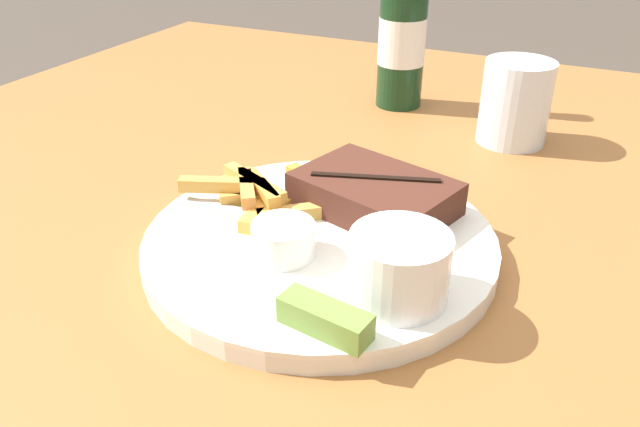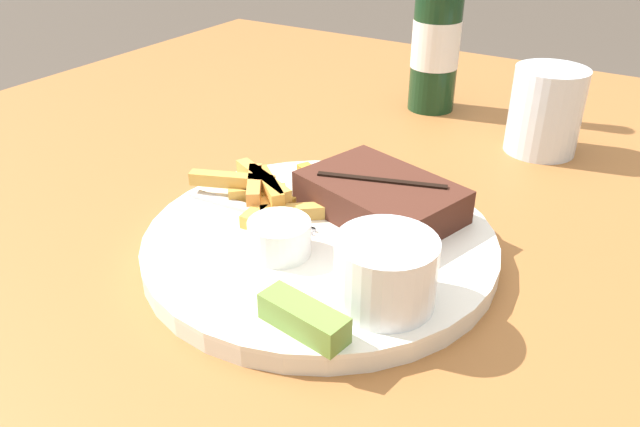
% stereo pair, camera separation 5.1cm
% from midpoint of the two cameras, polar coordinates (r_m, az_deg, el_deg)
% --- Properties ---
extents(dining_table, '(1.24, 1.36, 0.73)m').
position_cam_midpoint_polar(dining_table, '(0.57, -2.60, -9.22)').
color(dining_table, '#935B2D').
rests_on(dining_table, ground_plane).
extents(dinner_plate, '(0.30, 0.30, 0.02)m').
position_cam_midpoint_polar(dinner_plate, '(0.53, -2.78, -2.82)').
color(dinner_plate, silver).
rests_on(dinner_plate, dining_table).
extents(steak_portion, '(0.15, 0.13, 0.03)m').
position_cam_midpoint_polar(steak_portion, '(0.55, 2.38, 1.75)').
color(steak_portion, '#472319').
rests_on(steak_portion, dinner_plate).
extents(fries_pile, '(0.14, 0.11, 0.02)m').
position_cam_midpoint_polar(fries_pile, '(0.57, -8.12, 1.83)').
color(fries_pile, gold).
rests_on(fries_pile, dinner_plate).
extents(coleslaw_cup, '(0.07, 0.07, 0.05)m').
position_cam_midpoint_polar(coleslaw_cup, '(0.44, 3.95, -4.65)').
color(coleslaw_cup, white).
rests_on(coleslaw_cup, dinner_plate).
extents(dipping_sauce_cup, '(0.05, 0.05, 0.03)m').
position_cam_midpoint_polar(dipping_sauce_cup, '(0.49, -6.35, -2.33)').
color(dipping_sauce_cup, silver).
rests_on(dipping_sauce_cup, dinner_plate).
extents(pickle_spear, '(0.07, 0.03, 0.02)m').
position_cam_midpoint_polar(pickle_spear, '(0.42, -3.12, -9.68)').
color(pickle_spear, olive).
rests_on(pickle_spear, dinner_plate).
extents(fork_utensil, '(0.13, 0.02, 0.00)m').
position_cam_midpoint_polar(fork_utensil, '(0.56, -10.13, -0.21)').
color(fork_utensil, '#B7B7BC').
rests_on(fork_utensil, dinner_plate).
extents(beer_bottle, '(0.06, 0.06, 0.26)m').
position_cam_midpoint_polar(beer_bottle, '(0.84, 5.74, 15.68)').
color(beer_bottle, '#143319').
rests_on(beer_bottle, dining_table).
extents(drinking_glass, '(0.08, 0.08, 0.10)m').
position_cam_midpoint_polar(drinking_glass, '(0.76, 15.58, 9.72)').
color(drinking_glass, silver).
rests_on(drinking_glass, dining_table).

